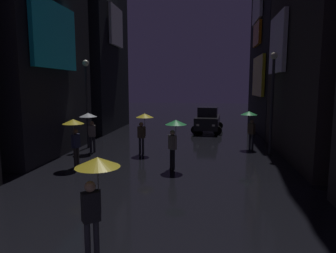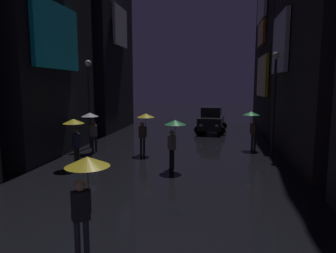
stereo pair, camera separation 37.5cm
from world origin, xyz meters
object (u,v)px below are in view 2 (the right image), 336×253
at_px(pedestrian_foreground_right_clear, 91,121).
at_px(streetlamp_left_far, 89,93).
at_px(car_distant, 211,120).
at_px(pedestrian_near_crossing_yellow, 145,122).
at_px(pedestrian_far_right_green, 252,120).
at_px(pedestrian_midstreet_centre_yellow, 74,129).
at_px(streetlamp_right_far, 275,91).
at_px(pedestrian_midstreet_left_green, 174,130).
at_px(pedestrian_foreground_left_yellow, 85,179).

bearing_deg(pedestrian_foreground_right_clear, streetlamp_left_far, 115.97).
bearing_deg(car_distant, pedestrian_near_crossing_yellow, -111.87).
bearing_deg(pedestrian_far_right_green, pedestrian_midstreet_centre_yellow, -148.13).
height_order(pedestrian_foreground_right_clear, car_distant, pedestrian_foreground_right_clear).
relative_size(pedestrian_foreground_right_clear, pedestrian_midstreet_centre_yellow, 1.00).
bearing_deg(pedestrian_near_crossing_yellow, streetlamp_right_far, 7.64).
bearing_deg(pedestrian_foreground_right_clear, car_distant, 53.05).
distance_m(pedestrian_midstreet_centre_yellow, streetlamp_left_far, 4.54).
relative_size(pedestrian_midstreet_centre_yellow, streetlamp_right_far, 0.41).
relative_size(pedestrian_midstreet_left_green, pedestrian_near_crossing_yellow, 1.00).
height_order(pedestrian_midstreet_left_green, pedestrian_foreground_left_yellow, same).
xyz_separation_m(pedestrian_foreground_right_clear, streetlamp_right_far, (9.37, 0.90, 1.60)).
relative_size(pedestrian_foreground_left_yellow, streetlamp_left_far, 0.43).
bearing_deg(pedestrian_near_crossing_yellow, car_distant, 68.13).
distance_m(pedestrian_foreground_right_clear, pedestrian_near_crossing_yellow, 2.89).
bearing_deg(streetlamp_left_far, car_distant, 45.49).
xyz_separation_m(pedestrian_midstreet_centre_yellow, pedestrian_far_right_green, (7.99, 4.97, 0.00)).
relative_size(pedestrian_far_right_green, pedestrian_foreground_left_yellow, 1.00).
relative_size(pedestrian_midstreet_centre_yellow, pedestrian_far_right_green, 1.00).
xyz_separation_m(pedestrian_far_right_green, streetlamp_left_far, (-9.10, -0.81, 1.47)).
height_order(pedestrian_midstreet_left_green, pedestrian_midstreet_centre_yellow, same).
relative_size(pedestrian_midstreet_left_green, pedestrian_foreground_left_yellow, 1.00).
distance_m(pedestrian_near_crossing_yellow, pedestrian_foreground_left_yellow, 9.47).
bearing_deg(car_distant, pedestrian_foreground_right_clear, -126.95).
distance_m(pedestrian_foreground_left_yellow, streetlamp_right_far, 11.73).
bearing_deg(streetlamp_right_far, car_distant, 113.68).
distance_m(pedestrian_midstreet_left_green, streetlamp_left_far, 6.81).
height_order(pedestrian_near_crossing_yellow, pedestrian_far_right_green, same).
distance_m(pedestrian_near_crossing_yellow, car_distant, 8.84).
distance_m(pedestrian_foreground_left_yellow, streetlamp_left_far, 11.70).
distance_m(pedestrian_near_crossing_yellow, pedestrian_far_right_green, 5.96).
bearing_deg(car_distant, pedestrian_midstreet_left_green, -97.35).
relative_size(car_distant, streetlamp_left_far, 0.86).
distance_m(pedestrian_foreground_right_clear, pedestrian_midstreet_centre_yellow, 2.91).
distance_m(pedestrian_near_crossing_yellow, streetlamp_left_far, 4.01).
distance_m(pedestrian_foreground_right_clear, car_distant, 10.29).
xyz_separation_m(pedestrian_foreground_right_clear, pedestrian_foreground_left_yellow, (3.94, -9.38, 0.00)).
bearing_deg(pedestrian_midstreet_left_green, pedestrian_near_crossing_yellow, 125.94).
relative_size(pedestrian_foreground_right_clear, pedestrian_foreground_left_yellow, 1.00).
xyz_separation_m(pedestrian_foreground_right_clear, pedestrian_midstreet_centre_yellow, (0.48, -2.87, 0.00)).
height_order(pedestrian_foreground_right_clear, pedestrian_midstreet_centre_yellow, same).
xyz_separation_m(pedestrian_midstreet_left_green, car_distant, (1.39, 10.78, -0.74)).
xyz_separation_m(pedestrian_far_right_green, streetlamp_right_far, (0.90, -1.20, 1.60)).
bearing_deg(pedestrian_foreground_right_clear, pedestrian_far_right_green, 13.94).
xyz_separation_m(pedestrian_foreground_left_yellow, streetlamp_left_far, (-4.57, 10.67, 1.47)).
bearing_deg(streetlamp_right_far, streetlamp_left_far, 177.77).
relative_size(pedestrian_near_crossing_yellow, pedestrian_foreground_left_yellow, 1.00).
distance_m(pedestrian_midstreet_left_green, car_distant, 10.90).
relative_size(pedestrian_midstreet_centre_yellow, car_distant, 0.50).
relative_size(pedestrian_foreground_right_clear, streetlamp_left_far, 0.43).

